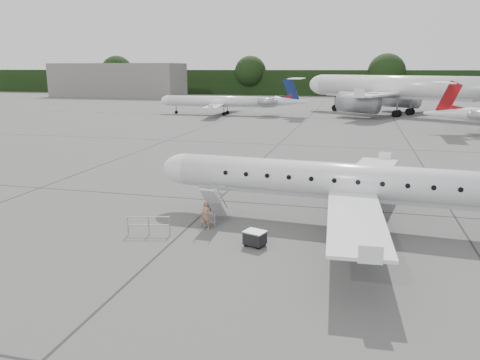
% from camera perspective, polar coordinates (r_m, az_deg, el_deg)
% --- Properties ---
extents(ground, '(320.00, 320.00, 0.00)m').
position_cam_1_polar(ground, '(24.87, 7.50, -6.78)').
color(ground, '#575755').
rests_on(ground, ground).
extents(treeline, '(260.00, 4.00, 8.00)m').
position_cam_1_polar(treeline, '(153.30, 13.54, 11.41)').
color(treeline, black).
rests_on(treeline, ground).
extents(terminal_building, '(40.00, 14.00, 10.00)m').
position_cam_1_polar(terminal_building, '(151.73, -14.65, 11.71)').
color(terminal_building, slate).
rests_on(terminal_building, ground).
extents(main_regional_jet, '(28.20, 21.20, 6.90)m').
position_cam_1_polar(main_regional_jet, '(26.28, 14.75, 1.82)').
color(main_regional_jet, silver).
rests_on(main_regional_jet, ground).
extents(airstair, '(0.99, 2.16, 2.16)m').
position_cam_1_polar(airstair, '(26.51, -3.17, -2.92)').
color(airstair, silver).
rests_on(airstair, ground).
extents(passenger, '(0.65, 0.51, 1.56)m').
position_cam_1_polar(passenger, '(25.54, -4.14, -4.30)').
color(passenger, '#90684E').
rests_on(passenger, ground).
extents(safety_railing, '(2.16, 0.58, 1.00)m').
position_cam_1_polar(safety_railing, '(25.09, -11.06, -5.52)').
color(safety_railing, '#989AA0').
rests_on(safety_railing, ground).
extents(baggage_cart, '(1.16, 1.04, 0.83)m').
position_cam_1_polar(baggage_cart, '(23.19, 1.82, -7.08)').
color(baggage_cart, black).
rests_on(baggage_cart, ground).
extents(bg_narrowbody, '(49.61, 45.54, 14.52)m').
position_cam_1_polar(bg_narrowbody, '(91.94, 18.48, 11.99)').
color(bg_narrowbody, silver).
rests_on(bg_narrowbody, ground).
extents(bg_regional_left, '(26.83, 19.51, 6.96)m').
position_cam_1_polar(bg_regional_left, '(88.90, -2.39, 10.19)').
color(bg_regional_left, silver).
rests_on(bg_regional_left, ground).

